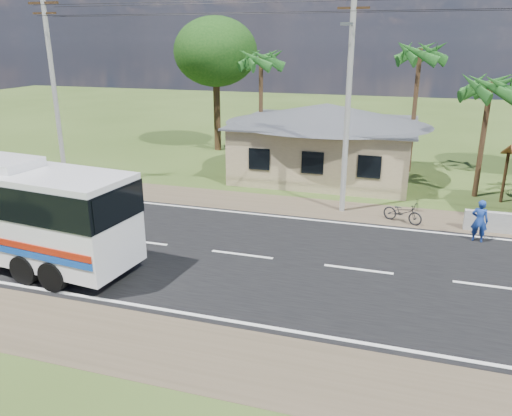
{
  "coord_description": "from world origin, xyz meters",
  "views": [
    {
      "loc": [
        5.78,
        -16.95,
        8.04
      ],
      "look_at": [
        0.26,
        1.0,
        1.65
      ],
      "focal_mm": 35.0,
      "sensor_mm": 36.0,
      "label": 1
    }
  ],
  "objects": [
    {
      "name": "ground",
      "position": [
        0.0,
        0.0,
        0.0
      ],
      "size": [
        120.0,
        120.0,
        0.0
      ],
      "primitive_type": "plane",
      "color": "#304518",
      "rests_on": "ground"
    },
    {
      "name": "road",
      "position": [
        0.0,
        0.0,
        0.01
      ],
      "size": [
        120.0,
        16.0,
        0.03
      ],
      "color": "black",
      "rests_on": "ground"
    },
    {
      "name": "palm_far",
      "position": [
        -4.0,
        16.0,
        6.68
      ],
      "size": [
        2.8,
        2.8,
        7.7
      ],
      "color": "#47301E",
      "rests_on": "ground"
    },
    {
      "name": "palm_near",
      "position": [
        9.5,
        11.0,
        5.71
      ],
      "size": [
        2.8,
        2.8,
        6.7
      ],
      "color": "#47301E",
      "rests_on": "ground"
    },
    {
      "name": "tree_behind_house",
      "position": [
        -8.0,
        18.0,
        7.12
      ],
      "size": [
        6.0,
        6.0,
        9.61
      ],
      "color": "#47301E",
      "rests_on": "ground"
    },
    {
      "name": "palm_mid",
      "position": [
        6.0,
        15.5,
        7.16
      ],
      "size": [
        2.8,
        2.8,
        8.2
      ],
      "color": "#47301E",
      "rests_on": "ground"
    },
    {
      "name": "motorcycle",
      "position": [
        5.88,
        5.66,
        0.49
      ],
      "size": [
        1.97,
        1.32,
        0.98
      ],
      "primitive_type": "imported",
      "rotation": [
        0.0,
        0.0,
        1.17
      ],
      "color": "black",
      "rests_on": "ground"
    },
    {
      "name": "house",
      "position": [
        1.0,
        13.0,
        2.64
      ],
      "size": [
        12.4,
        10.0,
        5.0
      ],
      "color": "tan",
      "rests_on": "ground"
    },
    {
      "name": "utility_poles",
      "position": [
        2.67,
        6.49,
        5.77
      ],
      "size": [
        32.8,
        2.22,
        11.0
      ],
      "color": "#9E9E99",
      "rests_on": "ground"
    },
    {
      "name": "person",
      "position": [
        8.94,
        4.22,
        0.91
      ],
      "size": [
        0.75,
        0.59,
        1.82
      ],
      "primitive_type": "imported",
      "rotation": [
        0.0,
        0.0,
        2.89
      ],
      "color": "navy",
      "rests_on": "ground"
    }
  ]
}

